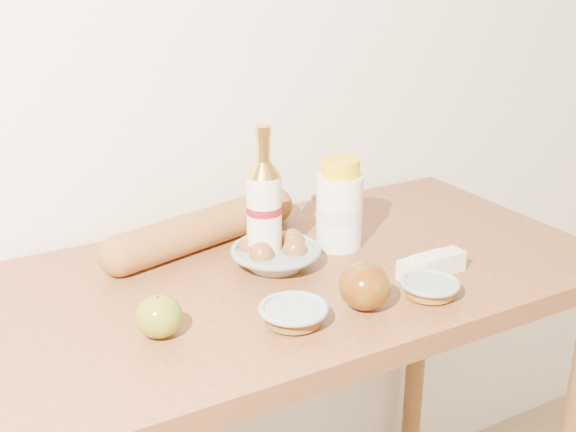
# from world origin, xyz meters

# --- Properties ---
(back_wall) EXTENTS (3.50, 0.02, 2.60)m
(back_wall) POSITION_xyz_m (0.00, 1.51, 1.30)
(back_wall) COLOR white
(back_wall) RESTS_ON ground
(table) EXTENTS (1.20, 0.60, 0.90)m
(table) POSITION_xyz_m (0.00, 1.18, 0.78)
(table) COLOR #93592F
(table) RESTS_ON ground
(bourbon_bottle) EXTENTS (0.06, 0.06, 0.26)m
(bourbon_bottle) POSITION_xyz_m (-0.01, 1.23, 1.01)
(bourbon_bottle) COLOR #F3E6CE
(bourbon_bottle) RESTS_ON table
(cream_bottle) EXTENTS (0.10, 0.10, 0.18)m
(cream_bottle) POSITION_xyz_m (0.16, 1.23, 0.98)
(cream_bottle) COLOR white
(cream_bottle) RESTS_ON table
(egg_bowl) EXTENTS (0.19, 0.19, 0.06)m
(egg_bowl) POSITION_xyz_m (0.01, 1.21, 0.92)
(egg_bowl) COLOR gray
(egg_bowl) RESTS_ON table
(baguette) EXTENTS (0.45, 0.18, 0.07)m
(baguette) POSITION_xyz_m (-0.07, 1.36, 0.94)
(baguette) COLOR #AF7235
(baguette) RESTS_ON table
(apple_yellowgreen) EXTENTS (0.09, 0.09, 0.07)m
(apple_yellowgreen) POSITION_xyz_m (-0.26, 1.08, 0.93)
(apple_yellowgreen) COLOR olive
(apple_yellowgreen) RESTS_ON table
(apple_redgreen_right) EXTENTS (0.09, 0.09, 0.08)m
(apple_redgreen_right) POSITION_xyz_m (0.06, 1.00, 0.94)
(apple_redgreen_right) COLOR #8A0707
(apple_redgreen_right) RESTS_ON table
(sugar_bowl) EXTENTS (0.14, 0.14, 0.03)m
(sugar_bowl) POSITION_xyz_m (-0.07, 1.01, 0.92)
(sugar_bowl) COLOR #95A39E
(sugar_bowl) RESTS_ON table
(syrup_bowl) EXTENTS (0.13, 0.13, 0.03)m
(syrup_bowl) POSITION_xyz_m (0.18, 0.98, 0.92)
(syrup_bowl) COLOR #8E9B97
(syrup_bowl) RESTS_ON table
(butter_stick) EXTENTS (0.13, 0.04, 0.04)m
(butter_stick) POSITION_xyz_m (0.23, 1.04, 0.92)
(butter_stick) COLOR beige
(butter_stick) RESTS_ON table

